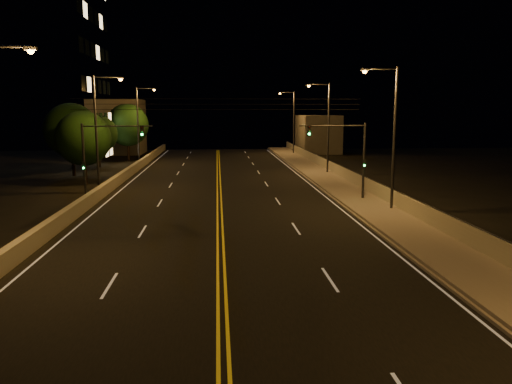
{
  "coord_description": "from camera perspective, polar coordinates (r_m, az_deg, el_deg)",
  "views": [
    {
      "loc": [
        -0.1,
        -9.08,
        7.0
      ],
      "look_at": [
        2.0,
        18.0,
        2.5
      ],
      "focal_mm": 35.0,
      "sensor_mm": 36.0,
      "label": 1
    }
  ],
  "objects": [
    {
      "name": "tree_0",
      "position": [
        49.34,
        -19.14,
        5.8
      ],
      "size": [
        5.08,
        5.08,
        6.89
      ],
      "color": "black",
      "rests_on": "ground"
    },
    {
      "name": "traffic_signal_right",
      "position": [
        38.49,
        10.81,
        4.49
      ],
      "size": [
        5.11,
        0.31,
        6.01
      ],
      "color": "#2D2D33",
      "rests_on": "ground"
    },
    {
      "name": "tree_1",
      "position": [
        56.38,
        -20.33,
        6.64
      ],
      "size": [
        5.68,
        5.68,
        7.69
      ],
      "color": "black",
      "rests_on": "ground"
    },
    {
      "name": "distant_building_left",
      "position": [
        83.43,
        -15.55,
        7.19
      ],
      "size": [
        8.0,
        8.0,
        8.55
      ],
      "primitive_type": "cube",
      "color": "#6E675C",
      "rests_on": "ground"
    },
    {
      "name": "distant_building_right",
      "position": [
        83.52,
        7.08,
        6.61
      ],
      "size": [
        6.0,
        10.0,
        6.06
      ],
      "primitive_type": "cube",
      "color": "#6E675C",
      "rests_on": "ground"
    },
    {
      "name": "curb",
      "position": [
        31.22,
        12.52,
        -3.63
      ],
      "size": [
        0.14,
        120.0,
        0.15
      ],
      "primitive_type": "cube",
      "color": "gray",
      "rests_on": "ground"
    },
    {
      "name": "streetlight_6",
      "position": [
        65.99,
        -13.14,
        7.96
      ],
      "size": [
        2.55,
        0.28,
        9.79
      ],
      "color": "#2D2D33",
      "rests_on": "ground"
    },
    {
      "name": "streetlight_5",
      "position": [
        43.99,
        -17.5,
        7.17
      ],
      "size": [
        2.55,
        0.28,
        9.79
      ],
      "color": "#2D2D33",
      "rests_on": "ground"
    },
    {
      "name": "streetlight_3",
      "position": [
        78.31,
        4.15,
        8.37
      ],
      "size": [
        2.55,
        0.28,
        9.79
      ],
      "color": "#2D2D33",
      "rests_on": "ground"
    },
    {
      "name": "tree_3",
      "position": [
        70.72,
        -14.49,
        7.42
      ],
      "size": [
        5.75,
        5.75,
        7.79
      ],
      "color": "black",
      "rests_on": "ground"
    },
    {
      "name": "streetlight_1",
      "position": [
        34.89,
        15.16,
        6.81
      ],
      "size": [
        2.55,
        0.28,
        9.79
      ],
      "color": "#2D2D33",
      "rests_on": "ground"
    },
    {
      "name": "overhead_wires",
      "position": [
        38.58,
        -4.35,
        9.97
      ],
      "size": [
        22.0,
        0.03,
        0.83
      ],
      "color": "black"
    },
    {
      "name": "parapet_rail",
      "position": [
        32.17,
        18.61,
        -1.24
      ],
      "size": [
        0.06,
        120.0,
        0.06
      ],
      "primitive_type": "cylinder",
      "rotation": [
        1.57,
        0.0,
        0.0
      ],
      "color": "black",
      "rests_on": "parapet_wall"
    },
    {
      "name": "sidewalk",
      "position": [
        31.8,
        15.75,
        -3.39
      ],
      "size": [
        3.6,
        120.0,
        0.3
      ],
      "primitive_type": "cube",
      "color": "gray",
      "rests_on": "ground"
    },
    {
      "name": "jersey_barrier",
      "position": [
        31.23,
        -21.79,
        -3.33
      ],
      "size": [
        0.45,
        120.0,
        0.96
      ],
      "primitive_type": "cube",
      "color": "#A09985",
      "rests_on": "ground"
    },
    {
      "name": "streetlight_2",
      "position": [
        54.31,
        8.01,
        7.85
      ],
      "size": [
        2.55,
        0.28,
        9.79
      ],
      "color": "#2D2D33",
      "rests_on": "ground"
    },
    {
      "name": "parapet_wall",
      "position": [
        32.27,
        18.56,
        -2.17
      ],
      "size": [
        0.3,
        120.0,
        1.0
      ],
      "primitive_type": "cube",
      "color": "#A09985",
      "rests_on": "sidewalk"
    },
    {
      "name": "road",
      "position": [
        29.9,
        -4.13,
        -4.13
      ],
      "size": [
        18.0,
        120.0,
        0.02
      ],
      "primitive_type": "cube",
      "color": "black",
      "rests_on": "ground"
    },
    {
      "name": "traffic_signal_left",
      "position": [
        38.15,
        -17.63,
        4.17
      ],
      "size": [
        5.11,
        0.31,
        6.01
      ],
      "color": "#2D2D33",
      "rests_on": "ground"
    },
    {
      "name": "tree_2",
      "position": [
        64.5,
        -17.61,
        6.31
      ],
      "size": [
        4.7,
        4.7,
        6.37
      ],
      "color": "black",
      "rests_on": "ground"
    },
    {
      "name": "lane_markings",
      "position": [
        29.83,
        -4.13,
        -4.14
      ],
      "size": [
        17.32,
        116.0,
        0.0
      ],
      "color": "silver",
      "rests_on": "road"
    }
  ]
}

